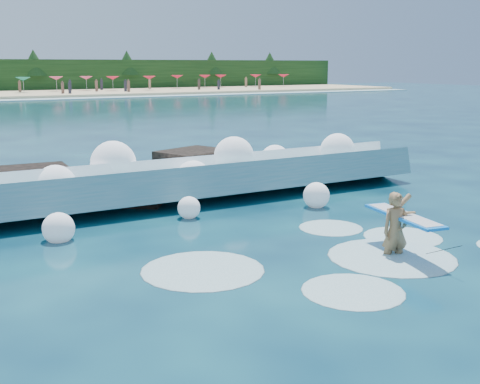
{
  "coord_description": "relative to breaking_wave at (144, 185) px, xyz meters",
  "views": [
    {
      "loc": [
        -5.51,
        -10.16,
        4.18
      ],
      "look_at": [
        1.5,
        2.0,
        1.2
      ],
      "focal_mm": 45.0,
      "sensor_mm": 36.0,
      "label": 1
    }
  ],
  "objects": [
    {
      "name": "surfer_with_board",
      "position": [
        2.98,
        -7.66,
        0.07
      ],
      "size": [
        1.12,
        2.93,
        1.75
      ],
      "color": "#956E45",
      "rests_on": "ground"
    },
    {
      "name": "ground",
      "position": [
        -0.93,
        -6.87,
        -0.58
      ],
      "size": [
        200.0,
        200.0,
        0.0
      ],
      "primitive_type": "plane",
      "color": "#062037",
      "rests_on": "ground"
    },
    {
      "name": "surf_foam",
      "position": [
        1.83,
        -7.19,
        -0.58
      ],
      "size": [
        9.06,
        5.59,
        0.14
      ],
      "color": "silver",
      "rests_on": "ground"
    },
    {
      "name": "wave_spray",
      "position": [
        -0.9,
        -0.15,
        0.52
      ],
      "size": [
        15.19,
        4.74,
        2.36
      ],
      "color": "white",
      "rests_on": "ground"
    },
    {
      "name": "rock_cluster",
      "position": [
        -0.7,
        1.07,
        -0.09
      ],
      "size": [
        8.39,
        3.59,
        1.53
      ],
      "color": "black",
      "rests_on": "ground"
    },
    {
      "name": "breaking_wave",
      "position": [
        0.0,
        0.0,
        0.0
      ],
      "size": [
        19.14,
        2.93,
        1.65
      ],
      "color": "teal",
      "rests_on": "ground"
    }
  ]
}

